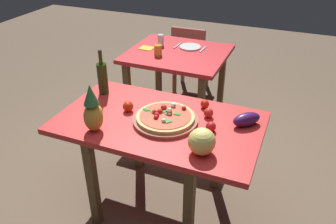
% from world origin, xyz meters
% --- Properties ---
extents(ground_plane, '(10.00, 10.00, 0.00)m').
position_xyz_m(ground_plane, '(0.00, 0.00, 0.00)').
color(ground_plane, brown).
extents(display_table, '(1.38, 0.80, 0.78)m').
position_xyz_m(display_table, '(0.00, 0.00, 0.68)').
color(display_table, brown).
rests_on(display_table, ground_plane).
extents(background_table, '(0.97, 0.87, 0.78)m').
position_xyz_m(background_table, '(-0.34, 1.25, 0.66)').
color(background_table, brown).
rests_on(background_table, ground_plane).
extents(dining_chair, '(0.41, 0.41, 0.85)m').
position_xyz_m(dining_chair, '(-0.43, 1.91, 0.48)').
color(dining_chair, '#955541').
rests_on(dining_chair, ground_plane).
extents(pizza_board, '(0.44, 0.44, 0.02)m').
position_xyz_m(pizza_board, '(0.05, -0.00, 0.79)').
color(pizza_board, '#955541').
rests_on(pizza_board, display_table).
extents(pizza, '(0.39, 0.39, 0.06)m').
position_xyz_m(pizza, '(0.05, 0.00, 0.82)').
color(pizza, '#DFB76C').
rests_on(pizza, pizza_board).
extents(wine_bottle, '(0.08, 0.08, 0.35)m').
position_xyz_m(wine_bottle, '(-0.55, 0.20, 0.91)').
color(wine_bottle, '#1F320F').
rests_on(wine_bottle, display_table).
extents(pineapple_left, '(0.12, 0.12, 0.33)m').
position_xyz_m(pineapple_left, '(-0.34, -0.27, 0.92)').
color(pineapple_left, '#B69033').
rests_on(pineapple_left, display_table).
extents(melon, '(0.16, 0.16, 0.16)m').
position_xyz_m(melon, '(0.38, -0.24, 0.86)').
color(melon, '#E7D86B').
rests_on(melon, display_table).
extents(bell_pepper, '(0.09, 0.09, 0.10)m').
position_xyz_m(bell_pepper, '(-0.41, -0.13, 0.82)').
color(bell_pepper, yellow).
rests_on(bell_pepper, display_table).
extents(eggplant, '(0.21, 0.20, 0.09)m').
position_xyz_m(eggplant, '(0.56, 0.16, 0.82)').
color(eggplant, '#401851').
rests_on(eggplant, display_table).
extents(tomato_beside_pepper, '(0.07, 0.07, 0.07)m').
position_xyz_m(tomato_beside_pepper, '(0.30, 0.17, 0.81)').
color(tomato_beside_pepper, red).
rests_on(tomato_beside_pepper, display_table).
extents(tomato_near_board, '(0.06, 0.06, 0.06)m').
position_xyz_m(tomato_near_board, '(0.24, 0.28, 0.81)').
color(tomato_near_board, red).
rests_on(tomato_near_board, display_table).
extents(tomato_by_bottle, '(0.07, 0.07, 0.07)m').
position_xyz_m(tomato_by_bottle, '(0.36, 0.01, 0.81)').
color(tomato_by_bottle, red).
rests_on(tomato_by_bottle, display_table).
extents(tomato_at_corner, '(0.08, 0.08, 0.08)m').
position_xyz_m(tomato_at_corner, '(-0.25, 0.03, 0.81)').
color(tomato_at_corner, red).
rests_on(tomato_at_corner, display_table).
extents(drinking_glass_juice, '(0.08, 0.08, 0.10)m').
position_xyz_m(drinking_glass_juice, '(-0.49, 1.10, 0.83)').
color(drinking_glass_juice, orange).
rests_on(drinking_glass_juice, background_table).
extents(drinking_glass_water, '(0.06, 0.06, 0.12)m').
position_xyz_m(drinking_glass_water, '(-0.57, 1.36, 0.84)').
color(drinking_glass_water, silver).
rests_on(drinking_glass_water, background_table).
extents(dinner_plate, '(0.22, 0.22, 0.02)m').
position_xyz_m(dinner_plate, '(-0.27, 1.42, 0.78)').
color(dinner_plate, white).
rests_on(dinner_plate, background_table).
extents(fork_utensil, '(0.03, 0.18, 0.01)m').
position_xyz_m(fork_utensil, '(-0.41, 1.42, 0.78)').
color(fork_utensil, silver).
rests_on(fork_utensil, background_table).
extents(knife_utensil, '(0.03, 0.18, 0.01)m').
position_xyz_m(knife_utensil, '(-0.13, 1.42, 0.78)').
color(knife_utensil, silver).
rests_on(knife_utensil, background_table).
extents(napkin_folded, '(0.14, 0.13, 0.01)m').
position_xyz_m(napkin_folded, '(-0.67, 1.23, 0.78)').
color(napkin_folded, yellow).
rests_on(napkin_folded, background_table).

